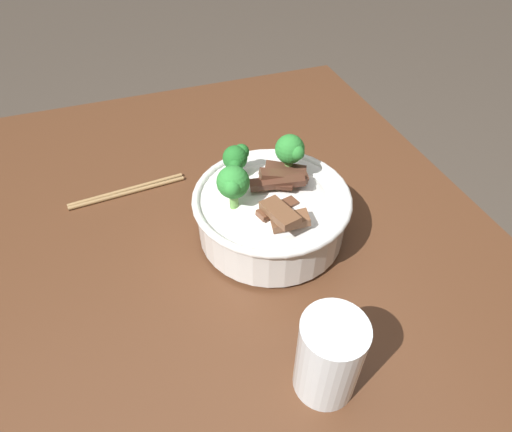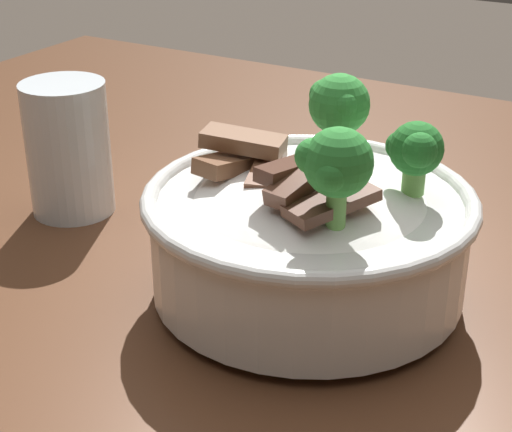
% 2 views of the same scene
% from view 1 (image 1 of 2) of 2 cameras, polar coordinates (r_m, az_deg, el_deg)
% --- Properties ---
extents(dining_table, '(1.20, 0.90, 0.78)m').
position_cam_1_polar(dining_table, '(0.70, -3.08, -14.06)').
color(dining_table, '#56331E').
rests_on(dining_table, ground).
extents(rice_bowl, '(0.24, 0.24, 0.15)m').
position_cam_1_polar(rice_bowl, '(0.65, 2.00, 1.08)').
color(rice_bowl, white).
rests_on(rice_bowl, dining_table).
extents(drinking_glass, '(0.07, 0.07, 0.12)m').
position_cam_1_polar(drinking_glass, '(0.51, 9.58, -18.44)').
color(drinking_glass, white).
rests_on(drinking_glass, dining_table).
extents(chopsticks_pair, '(0.03, 0.20, 0.01)m').
position_cam_1_polar(chopsticks_pair, '(0.79, -16.76, 3.18)').
color(chopsticks_pair, '#9E7A4C').
rests_on(chopsticks_pair, dining_table).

